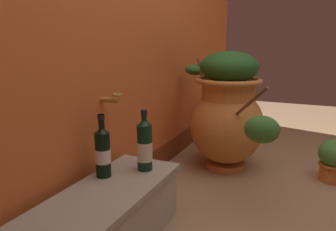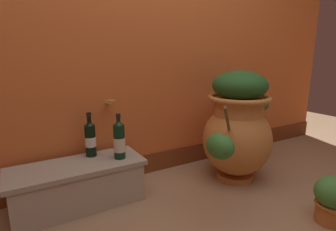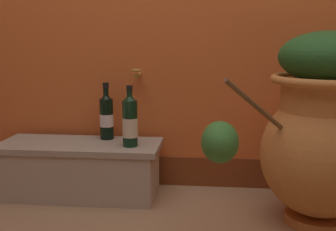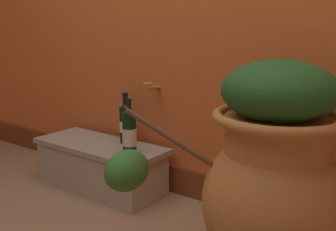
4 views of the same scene
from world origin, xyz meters
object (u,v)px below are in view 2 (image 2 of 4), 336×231
at_px(wine_bottle_middle, 90,138).
at_px(potted_shrub, 333,199).
at_px(terracotta_urn, 238,127).
at_px(wine_bottle_left, 119,140).

height_order(wine_bottle_middle, potted_shrub, wine_bottle_middle).
bearing_deg(potted_shrub, terracotta_urn, 95.10).
bearing_deg(terracotta_urn, wine_bottle_left, 168.04).
relative_size(wine_bottle_left, wine_bottle_middle, 1.01).
distance_m(terracotta_urn, potted_shrub, 0.77).
xyz_separation_m(terracotta_urn, potted_shrub, (0.06, -0.72, -0.27)).
height_order(terracotta_urn, wine_bottle_left, terracotta_urn).
bearing_deg(potted_shrub, wine_bottle_left, 136.37).
xyz_separation_m(terracotta_urn, wine_bottle_middle, (-1.04, 0.33, -0.01)).
height_order(terracotta_urn, wine_bottle_middle, terracotta_urn).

